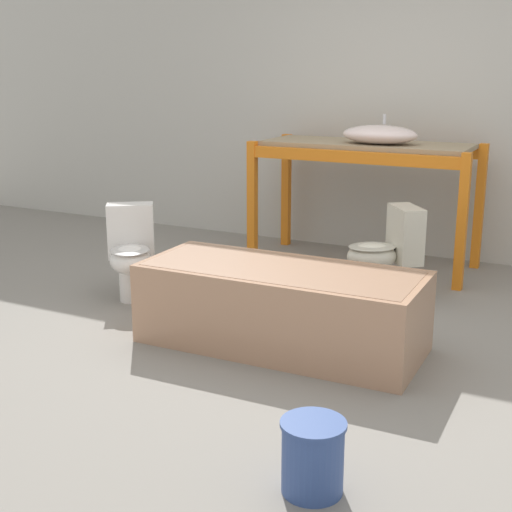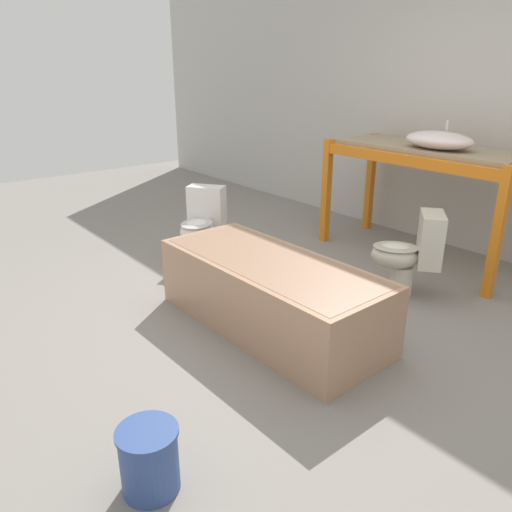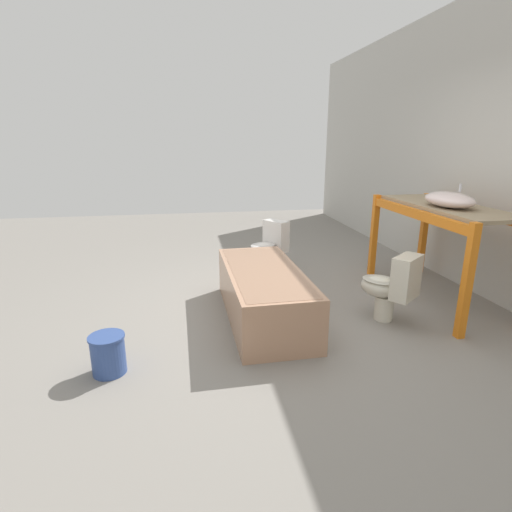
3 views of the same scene
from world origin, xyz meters
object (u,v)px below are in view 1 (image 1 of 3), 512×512
Objects in this scene: toilet_far at (131,251)px; bathtub_main at (281,301)px; toilet_near at (387,250)px; sink_basin at (380,135)px; bucket_white at (313,455)px.

bathtub_main is at bearing -48.13° from toilet_far.
bathtub_main is 2.50× the size of toilet_near.
sink_basin is 0.90× the size of toilet_far.
bucket_white is at bearing -61.06° from bathtub_main.
sink_basin is 2.15m from toilet_far.
sink_basin reaches higher than bucket_white.
toilet_near is 2.51m from bucket_white.
sink_basin is 1.07m from toilet_near.
toilet_far is (-1.61, -0.83, 0.00)m from toilet_near.
sink_basin is 3.39m from bucket_white.
bathtub_main is 2.50× the size of toilet_far.
bathtub_main is at bearing -89.27° from sink_basin.
toilet_near is (0.28, 1.15, 0.08)m from bathtub_main.
bucket_white is at bearing -27.15° from toilet_near.
bathtub_main is 1.19m from toilet_near.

